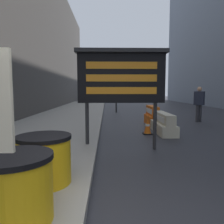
% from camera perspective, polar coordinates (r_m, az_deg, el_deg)
% --- Properties ---
extents(building_left_facade, '(0.40, 50.40, 11.80)m').
position_cam_1_polar(building_left_facade, '(13.37, -23.67, 23.77)').
color(building_left_facade, '#4C4742').
rests_on(building_left_facade, ground_plane).
extents(barrel_drum_foreground, '(0.87, 0.87, 0.77)m').
position_cam_1_polar(barrel_drum_foreground, '(2.81, -24.09, -17.71)').
color(barrel_drum_foreground, yellow).
rests_on(barrel_drum_foreground, sidewalk_left).
extents(barrel_drum_middle, '(0.87, 0.87, 0.77)m').
position_cam_1_polar(barrel_drum_middle, '(3.72, -17.27, -11.66)').
color(barrel_drum_middle, yellow).
rests_on(barrel_drum_middle, sidewalk_left).
extents(message_board, '(2.47, 0.36, 2.73)m').
position_cam_1_polar(message_board, '(5.97, 2.45, 9.08)').
color(message_board, '#28282B').
rests_on(message_board, ground_plane).
extents(jersey_barrier_cream, '(0.60, 2.05, 0.78)m').
position_cam_1_polar(jersey_barrier_cream, '(8.69, 13.27, -3.09)').
color(jersey_barrier_cream, beige).
rests_on(jersey_barrier_cream, ground_plane).
extents(jersey_barrier_orange_far, '(0.52, 1.67, 0.90)m').
position_cam_1_polar(jersey_barrier_orange_far, '(10.69, 10.47, -1.14)').
color(jersey_barrier_orange_far, orange).
rests_on(jersey_barrier_orange_far, ground_plane).
extents(traffic_cone_near, '(0.34, 0.34, 0.60)m').
position_cam_1_polar(traffic_cone_near, '(8.31, 9.27, -3.76)').
color(traffic_cone_near, black).
rests_on(traffic_cone_near, ground_plane).
extents(traffic_light_near_curb, '(0.28, 0.44, 3.47)m').
position_cam_1_polar(traffic_light_near_curb, '(16.19, 1.15, 8.77)').
color(traffic_light_near_curb, '#2D2D30').
rests_on(traffic_light_near_curb, ground_plane).
extents(pedestrian_worker, '(0.56, 0.53, 1.84)m').
position_cam_1_polar(pedestrian_worker, '(12.20, 21.80, 2.63)').
color(pedestrian_worker, '#333338').
rests_on(pedestrian_worker, ground_plane).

